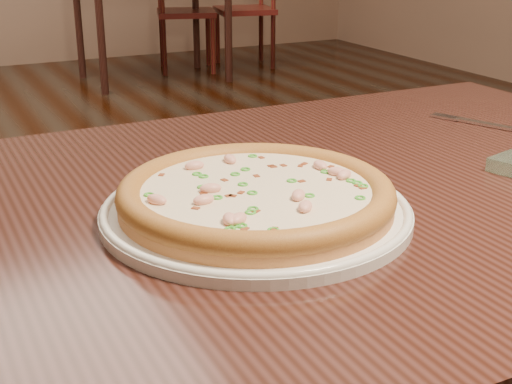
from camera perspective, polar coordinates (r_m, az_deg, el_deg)
name	(u,v)px	position (r m, az deg, el deg)	size (l,w,h in m)	color
hero_table	(322,258)	(0.93, 5.27, -5.31)	(1.20, 0.80, 0.75)	black
plate	(256,210)	(0.79, 0.00, -1.45)	(0.34, 0.34, 0.02)	white
pizza	(256,195)	(0.78, 0.00, -0.20)	(0.31, 0.31, 0.03)	#CE8642
fork	(485,124)	(1.21, 17.84, 5.21)	(0.08, 0.17, 0.00)	silver
chair_c	(178,12)	(5.52, -6.23, 14.14)	(0.53, 0.53, 0.95)	maroon
chair_d	(251,9)	(5.68, -0.37, 14.44)	(0.50, 0.50, 0.95)	maroon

